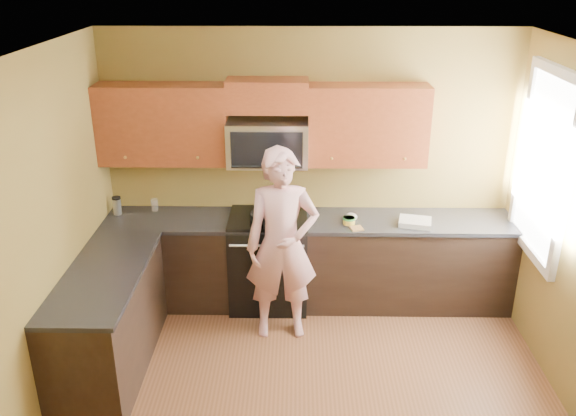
{
  "coord_description": "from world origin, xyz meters",
  "views": [
    {
      "loc": [
        -0.12,
        -3.67,
        3.28
      ],
      "look_at": [
        -0.2,
        1.3,
        1.2
      ],
      "focal_mm": 37.48,
      "sensor_mm": 36.0,
      "label": 1
    }
  ],
  "objects_px": {
    "microwave": "(268,164)",
    "butter_tub": "(349,224)",
    "frying_pan": "(265,219)",
    "travel_mug": "(118,214)",
    "stove": "(269,260)",
    "woman": "(282,245)"
  },
  "relations": [
    {
      "from": "stove",
      "to": "butter_tub",
      "type": "xyz_separation_m",
      "value": [
        0.78,
        -0.09,
        0.45
      ]
    },
    {
      "from": "stove",
      "to": "microwave",
      "type": "height_order",
      "value": "microwave"
    },
    {
      "from": "stove",
      "to": "microwave",
      "type": "distance_m",
      "value": 0.98
    },
    {
      "from": "microwave",
      "to": "travel_mug",
      "type": "height_order",
      "value": "microwave"
    },
    {
      "from": "butter_tub",
      "to": "travel_mug",
      "type": "relative_size",
      "value": 0.65
    },
    {
      "from": "woman",
      "to": "butter_tub",
      "type": "distance_m",
      "value": 0.77
    },
    {
      "from": "stove",
      "to": "frying_pan",
      "type": "xyz_separation_m",
      "value": [
        -0.02,
        -0.06,
        0.47
      ]
    },
    {
      "from": "woman",
      "to": "frying_pan",
      "type": "relative_size",
      "value": 3.52
    },
    {
      "from": "stove",
      "to": "frying_pan",
      "type": "height_order",
      "value": "frying_pan"
    },
    {
      "from": "frying_pan",
      "to": "travel_mug",
      "type": "height_order",
      "value": "travel_mug"
    },
    {
      "from": "frying_pan",
      "to": "travel_mug",
      "type": "bearing_deg",
      "value": 171.19
    },
    {
      "from": "microwave",
      "to": "butter_tub",
      "type": "height_order",
      "value": "microwave"
    },
    {
      "from": "microwave",
      "to": "travel_mug",
      "type": "distance_m",
      "value": 1.59
    },
    {
      "from": "stove",
      "to": "travel_mug",
      "type": "distance_m",
      "value": 1.57
    },
    {
      "from": "frying_pan",
      "to": "travel_mug",
      "type": "distance_m",
      "value": 1.49
    },
    {
      "from": "butter_tub",
      "to": "travel_mug",
      "type": "xyz_separation_m",
      "value": [
        -2.28,
        0.2,
        0.0
      ]
    },
    {
      "from": "stove",
      "to": "butter_tub",
      "type": "relative_size",
      "value": 8.04
    },
    {
      "from": "microwave",
      "to": "butter_tub",
      "type": "relative_size",
      "value": 6.43
    },
    {
      "from": "stove",
      "to": "travel_mug",
      "type": "xyz_separation_m",
      "value": [
        -1.5,
        0.11,
        0.45
      ]
    },
    {
      "from": "stove",
      "to": "butter_tub",
      "type": "height_order",
      "value": "butter_tub"
    },
    {
      "from": "stove",
      "to": "microwave",
      "type": "xyz_separation_m",
      "value": [
        0.0,
        0.12,
        0.97
      ]
    },
    {
      "from": "frying_pan",
      "to": "microwave",
      "type": "bearing_deg",
      "value": 80.09
    }
  ]
}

